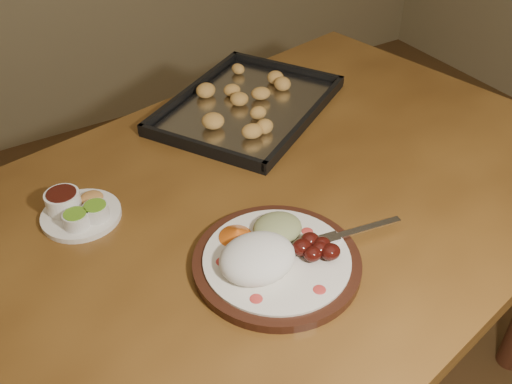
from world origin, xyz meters
TOP-DOWN VIEW (x-y plane):
  - dining_table at (-0.07, 0.30)m, footprint 1.65×1.18m
  - dinner_plate at (-0.13, 0.14)m, footprint 0.38×0.28m
  - condiment_saucer at (-0.37, 0.43)m, footprint 0.15×0.15m
  - baking_tray at (0.10, 0.61)m, footprint 0.54×0.50m

SIDE VIEW (x-z plane):
  - dining_table at x=-0.07m, z-range 0.28..1.03m
  - baking_tray at x=0.10m, z-range 0.74..0.79m
  - condiment_saucer at x=-0.37m, z-range 0.74..0.79m
  - dinner_plate at x=-0.13m, z-range 0.74..0.80m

